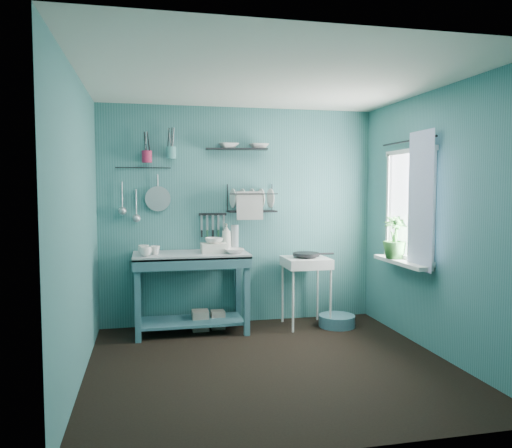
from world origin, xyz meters
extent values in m
plane|color=black|center=(0.00, 0.00, 0.00)|extent=(3.20, 3.20, 0.00)
plane|color=silver|center=(0.00, 0.00, 2.50)|extent=(3.20, 3.20, 0.00)
plane|color=#356D6D|center=(0.00, 1.50, 1.25)|extent=(3.20, 0.00, 3.20)
plane|color=#356D6D|center=(0.00, -1.50, 1.25)|extent=(3.20, 0.00, 3.20)
plane|color=#356D6D|center=(-1.60, 0.00, 1.25)|extent=(0.00, 3.00, 3.00)
plane|color=#356D6D|center=(1.60, 0.00, 1.25)|extent=(0.00, 3.00, 3.00)
cube|color=#356570|center=(-0.60, 1.18, 0.44)|extent=(1.32, 0.82, 0.87)
imported|color=white|center=(-1.08, 1.02, 0.92)|extent=(0.12, 0.12, 0.10)
imported|color=white|center=(-0.98, 1.12, 0.92)|extent=(0.14, 0.14, 0.09)
imported|color=white|center=(-1.10, 1.18, 0.92)|extent=(0.17, 0.17, 0.10)
cube|color=silver|center=(-0.35, 1.16, 0.92)|extent=(0.28, 0.22, 0.10)
imported|color=white|center=(-0.35, 1.16, 1.00)|extent=(0.19, 0.19, 0.06)
imported|color=silver|center=(-0.18, 1.38, 1.02)|extent=(0.11, 0.12, 0.30)
cylinder|color=#A6B2B9|center=(-0.08, 1.40, 1.01)|extent=(0.09, 0.09, 0.28)
imported|color=white|center=(-0.15, 1.03, 0.90)|extent=(0.22, 0.22, 0.05)
cube|color=silver|center=(0.70, 1.15, 0.39)|extent=(0.54, 0.54, 0.79)
cylinder|color=black|center=(0.70, 1.15, 0.82)|extent=(0.30, 0.30, 0.03)
cube|color=black|center=(-0.32, 1.47, 1.27)|extent=(0.32, 0.02, 0.03)
cube|color=black|center=(0.11, 1.37, 1.46)|extent=(0.58, 0.33, 0.32)
cube|color=black|center=(-0.05, 1.40, 2.02)|extent=(0.72, 0.28, 0.01)
imported|color=white|center=(-0.15, 1.40, 2.04)|extent=(0.25, 0.25, 0.05)
imported|color=white|center=(0.20, 1.40, 2.09)|extent=(0.23, 0.23, 0.06)
cylinder|color=#A81F42|center=(-1.05, 1.42, 1.92)|extent=(0.11, 0.11, 0.13)
cylinder|color=teal|center=(-0.79, 1.42, 1.96)|extent=(0.11, 0.11, 0.13)
cylinder|color=#ADB1B5|center=(-0.94, 1.45, 1.46)|extent=(0.28, 0.03, 0.28)
cylinder|color=#ADB1B5|center=(-1.32, 1.46, 1.49)|extent=(0.01, 0.01, 0.30)
cylinder|color=#ADB1B5|center=(-1.18, 1.46, 1.41)|extent=(0.01, 0.01, 0.30)
cylinder|color=black|center=(-1.09, 1.47, 1.80)|extent=(0.60, 0.01, 0.01)
plane|color=white|center=(1.59, 0.45, 1.40)|extent=(0.00, 1.10, 1.10)
cube|color=silver|center=(1.50, 0.45, 0.81)|extent=(0.16, 0.95, 0.04)
plane|color=white|center=(1.52, 0.15, 1.45)|extent=(0.00, 1.35, 1.35)
cylinder|color=black|center=(1.54, 0.45, 2.05)|extent=(0.02, 1.05, 0.02)
imported|color=#296327|center=(1.50, 0.59, 1.05)|extent=(0.32, 0.32, 0.45)
cube|color=gray|center=(-0.50, 1.23, 0.11)|extent=(0.18, 0.18, 0.22)
cube|color=gray|center=(-0.30, 1.26, 0.10)|extent=(0.15, 0.15, 0.20)
cylinder|color=#417180|center=(1.04, 1.04, 0.07)|extent=(0.41, 0.41, 0.13)
camera|label=1|loc=(-1.06, -4.21, 1.58)|focal=35.00mm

